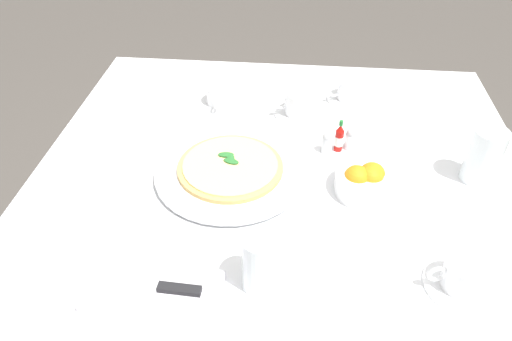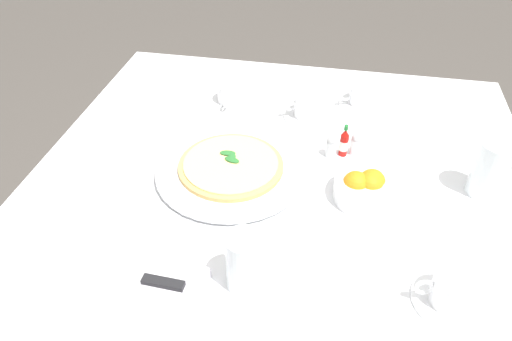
{
  "view_description": "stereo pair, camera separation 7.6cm",
  "coord_description": "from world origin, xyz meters",
  "px_view_note": "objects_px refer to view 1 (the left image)",
  "views": [
    {
      "loc": [
        -0.02,
        0.81,
        1.44
      ],
      "look_at": [
        0.06,
        -0.0,
        0.77
      ],
      "focal_mm": 33.27,
      "sensor_mm": 36.0,
      "label": 1
    },
    {
      "loc": [
        -0.09,
        0.8,
        1.44
      ],
      "look_at": [
        0.06,
        -0.0,
        0.77
      ],
      "focal_mm": 33.27,
      "sensor_mm": 36.0,
      "label": 2
    }
  ],
  "objects_px": {
    "pizza": "(230,166)",
    "coffee_cup_far_right": "(351,91)",
    "pizza_plate": "(231,171)",
    "hot_sauce_bottle": "(339,138)",
    "citrus_bowl": "(369,181)",
    "coffee_cup_near_left": "(299,105)",
    "water_glass_back_corner": "(261,265)",
    "water_glass_far_left": "(483,158)",
    "dinner_knife": "(151,286)",
    "salt_shaker": "(327,143)",
    "coffee_cup_left_edge": "(464,276)",
    "pepper_shaker": "(350,140)",
    "napkin_folded": "(153,291)",
    "coffee_cup_near_right": "(220,96)"
  },
  "relations": [
    {
      "from": "dinner_knife",
      "to": "napkin_folded",
      "type": "bearing_deg",
      "value": -180.0
    },
    {
      "from": "coffee_cup_left_edge",
      "to": "salt_shaker",
      "type": "bearing_deg",
      "value": -58.95
    },
    {
      "from": "coffee_cup_far_right",
      "to": "water_glass_back_corner",
      "type": "height_order",
      "value": "water_glass_back_corner"
    },
    {
      "from": "water_glass_far_left",
      "to": "dinner_knife",
      "type": "relative_size",
      "value": 0.65
    },
    {
      "from": "dinner_knife",
      "to": "pizza",
      "type": "bearing_deg",
      "value": -102.6
    },
    {
      "from": "pizza_plate",
      "to": "citrus_bowl",
      "type": "height_order",
      "value": "citrus_bowl"
    },
    {
      "from": "coffee_cup_near_left",
      "to": "salt_shaker",
      "type": "relative_size",
      "value": 2.33
    },
    {
      "from": "pizza_plate",
      "to": "hot_sauce_bottle",
      "type": "relative_size",
      "value": 4.09
    },
    {
      "from": "coffee_cup_left_edge",
      "to": "salt_shaker",
      "type": "distance_m",
      "value": 0.44
    },
    {
      "from": "pizza",
      "to": "coffee_cup_far_right",
      "type": "distance_m",
      "value": 0.46
    },
    {
      "from": "coffee_cup_near_right",
      "to": "water_glass_back_corner",
      "type": "distance_m",
      "value": 0.62
    },
    {
      "from": "napkin_folded",
      "to": "dinner_knife",
      "type": "height_order",
      "value": "dinner_knife"
    },
    {
      "from": "pizza",
      "to": "coffee_cup_left_edge",
      "type": "height_order",
      "value": "coffee_cup_left_edge"
    },
    {
      "from": "coffee_cup_left_edge",
      "to": "hot_sauce_bottle",
      "type": "xyz_separation_m",
      "value": [
        0.2,
        -0.39,
        0.01
      ]
    },
    {
      "from": "pizza_plate",
      "to": "dinner_knife",
      "type": "height_order",
      "value": "dinner_knife"
    },
    {
      "from": "water_glass_far_left",
      "to": "coffee_cup_left_edge",
      "type": "bearing_deg",
      "value": 71.05
    },
    {
      "from": "coffee_cup_left_edge",
      "to": "water_glass_far_left",
      "type": "xyz_separation_m",
      "value": [
        -0.11,
        -0.31,
        0.03
      ]
    },
    {
      "from": "water_glass_back_corner",
      "to": "pepper_shaker",
      "type": "bearing_deg",
      "value": -113.0
    },
    {
      "from": "pizza_plate",
      "to": "pepper_shaker",
      "type": "distance_m",
      "value": 0.3
    },
    {
      "from": "pizza_plate",
      "to": "coffee_cup_far_right",
      "type": "xyz_separation_m",
      "value": [
        -0.29,
        -0.36,
        0.02
      ]
    },
    {
      "from": "coffee_cup_near_left",
      "to": "water_glass_back_corner",
      "type": "xyz_separation_m",
      "value": [
        0.05,
        0.56,
        0.02
      ]
    },
    {
      "from": "coffee_cup_left_edge",
      "to": "coffee_cup_far_right",
      "type": "xyz_separation_m",
      "value": [
        0.16,
        -0.63,
        -0.0
      ]
    },
    {
      "from": "coffee_cup_near_right",
      "to": "pizza",
      "type": "bearing_deg",
      "value": 102.85
    },
    {
      "from": "water_glass_far_left",
      "to": "hot_sauce_bottle",
      "type": "xyz_separation_m",
      "value": [
        0.3,
        -0.08,
        -0.02
      ]
    },
    {
      "from": "coffee_cup_left_edge",
      "to": "salt_shaker",
      "type": "xyz_separation_m",
      "value": [
        0.23,
        -0.38,
        -0.0
      ]
    },
    {
      "from": "coffee_cup_left_edge",
      "to": "coffee_cup_far_right",
      "type": "bearing_deg",
      "value": -76.02
    },
    {
      "from": "water_glass_far_left",
      "to": "dinner_knife",
      "type": "bearing_deg",
      "value": 30.39
    },
    {
      "from": "coffee_cup_far_right",
      "to": "water_glass_back_corner",
      "type": "relative_size",
      "value": 1.12
    },
    {
      "from": "water_glass_back_corner",
      "to": "hot_sauce_bottle",
      "type": "relative_size",
      "value": 1.4
    },
    {
      "from": "pizza_plate",
      "to": "coffee_cup_near_left",
      "type": "bearing_deg",
      "value": -118.74
    },
    {
      "from": "water_glass_back_corner",
      "to": "water_glass_far_left",
      "type": "bearing_deg",
      "value": -143.76
    },
    {
      "from": "dinner_knife",
      "to": "salt_shaker",
      "type": "bearing_deg",
      "value": -122.17
    },
    {
      "from": "pizza_plate",
      "to": "hot_sauce_bottle",
      "type": "height_order",
      "value": "hot_sauce_bottle"
    },
    {
      "from": "coffee_cup_near_left",
      "to": "salt_shaker",
      "type": "distance_m",
      "value": 0.17
    },
    {
      "from": "pizza",
      "to": "napkin_folded",
      "type": "height_order",
      "value": "pizza"
    },
    {
      "from": "coffee_cup_left_edge",
      "to": "coffee_cup_near_right",
      "type": "distance_m",
      "value": 0.76
    },
    {
      "from": "dinner_knife",
      "to": "hot_sauce_bottle",
      "type": "relative_size",
      "value": 2.36
    },
    {
      "from": "pizza",
      "to": "hot_sauce_bottle",
      "type": "bearing_deg",
      "value": -154.07
    },
    {
      "from": "coffee_cup_near_left",
      "to": "coffee_cup_far_right",
      "type": "relative_size",
      "value": 1.01
    },
    {
      "from": "water_glass_back_corner",
      "to": "hot_sauce_bottle",
      "type": "height_order",
      "value": "water_glass_back_corner"
    },
    {
      "from": "coffee_cup_far_right",
      "to": "citrus_bowl",
      "type": "height_order",
      "value": "citrus_bowl"
    },
    {
      "from": "coffee_cup_far_right",
      "to": "pepper_shaker",
      "type": "bearing_deg",
      "value": 86.4
    },
    {
      "from": "napkin_folded",
      "to": "citrus_bowl",
      "type": "relative_size",
      "value": 1.58
    },
    {
      "from": "salt_shaker",
      "to": "pepper_shaker",
      "type": "height_order",
      "value": "same"
    },
    {
      "from": "water_glass_far_left",
      "to": "salt_shaker",
      "type": "distance_m",
      "value": 0.34
    },
    {
      "from": "water_glass_back_corner",
      "to": "citrus_bowl",
      "type": "height_order",
      "value": "water_glass_back_corner"
    },
    {
      "from": "coffee_cup_far_right",
      "to": "napkin_folded",
      "type": "bearing_deg",
      "value": 61.62
    },
    {
      "from": "coffee_cup_far_right",
      "to": "napkin_folded",
      "type": "height_order",
      "value": "coffee_cup_far_right"
    },
    {
      "from": "dinner_knife",
      "to": "hot_sauce_bottle",
      "type": "bearing_deg",
      "value": -123.93
    },
    {
      "from": "water_glass_far_left",
      "to": "pepper_shaker",
      "type": "height_order",
      "value": "water_glass_far_left"
    }
  ]
}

